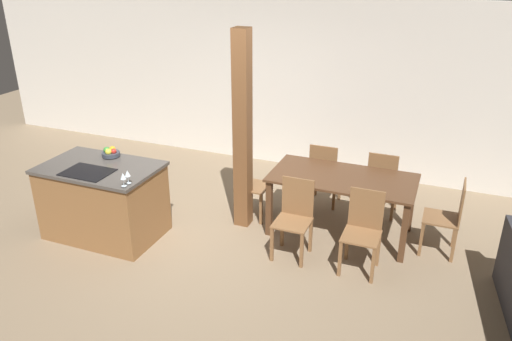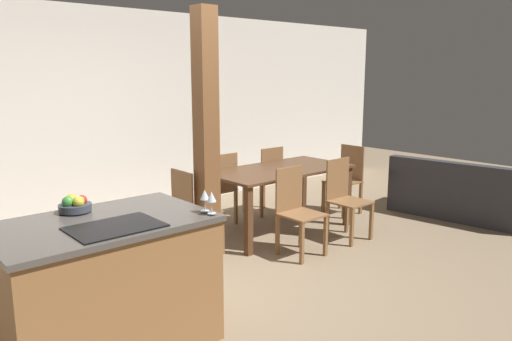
# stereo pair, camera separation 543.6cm
# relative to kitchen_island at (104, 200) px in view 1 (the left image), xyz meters

# --- Properties ---
(ground_plane) EXTENTS (16.00, 16.00, 0.00)m
(ground_plane) POSITION_rel_kitchen_island_xyz_m (1.21, 0.32, -0.46)
(ground_plane) COLOR #847056
(wall_back) EXTENTS (11.20, 0.08, 2.70)m
(wall_back) POSITION_rel_kitchen_island_xyz_m (1.21, 3.07, 0.89)
(wall_back) COLOR silver
(wall_back) RESTS_ON ground_plane
(kitchen_island) EXTENTS (1.40, 0.90, 0.93)m
(kitchen_island) POSITION_rel_kitchen_island_xyz_m (0.00, 0.00, 0.00)
(kitchen_island) COLOR olive
(kitchen_island) RESTS_ON ground_plane
(fruit_bowl) EXTENTS (0.22, 0.22, 0.12)m
(fruit_bowl) POSITION_rel_kitchen_island_xyz_m (-0.06, 0.30, 0.52)
(fruit_bowl) COLOR #383D47
(fruit_bowl) RESTS_ON kitchen_island
(wine_glass_near) EXTENTS (0.07, 0.07, 0.15)m
(wine_glass_near) POSITION_rel_kitchen_island_xyz_m (0.63, -0.37, 0.58)
(wine_glass_near) COLOR silver
(wine_glass_near) RESTS_ON kitchen_island
(wine_glass_middle) EXTENTS (0.07, 0.07, 0.15)m
(wine_glass_middle) POSITION_rel_kitchen_island_xyz_m (0.63, -0.29, 0.58)
(wine_glass_middle) COLOR silver
(wine_glass_middle) RESTS_ON kitchen_island
(dining_table) EXTENTS (1.75, 0.89, 0.77)m
(dining_table) POSITION_rel_kitchen_island_xyz_m (2.71, 1.12, 0.20)
(dining_table) COLOR #51331E
(dining_table) RESTS_ON ground_plane
(dining_chair_near_left) EXTENTS (0.40, 0.40, 0.92)m
(dining_chair_near_left) POSITION_rel_kitchen_island_xyz_m (2.32, 0.45, 0.02)
(dining_chair_near_left) COLOR brown
(dining_chair_near_left) RESTS_ON ground_plane
(dining_chair_near_right) EXTENTS (0.40, 0.40, 0.92)m
(dining_chair_near_right) POSITION_rel_kitchen_island_xyz_m (3.10, 0.45, 0.02)
(dining_chair_near_right) COLOR brown
(dining_chair_near_right) RESTS_ON ground_plane
(dining_chair_far_left) EXTENTS (0.40, 0.40, 0.92)m
(dining_chair_far_left) POSITION_rel_kitchen_island_xyz_m (2.32, 1.80, 0.02)
(dining_chair_far_left) COLOR brown
(dining_chair_far_left) RESTS_ON ground_plane
(dining_chair_far_right) EXTENTS (0.40, 0.40, 0.92)m
(dining_chair_far_right) POSITION_rel_kitchen_island_xyz_m (3.10, 1.80, 0.02)
(dining_chair_far_right) COLOR brown
(dining_chair_far_right) RESTS_ON ground_plane
(dining_chair_head_end) EXTENTS (0.40, 0.40, 0.92)m
(dining_chair_head_end) POSITION_rel_kitchen_island_xyz_m (1.46, 1.12, 0.02)
(dining_chair_head_end) COLOR brown
(dining_chair_head_end) RESTS_ON ground_plane
(dining_chair_foot_end) EXTENTS (0.40, 0.40, 0.92)m
(dining_chair_foot_end) POSITION_rel_kitchen_island_xyz_m (3.96, 1.12, 0.02)
(dining_chair_foot_end) COLOR brown
(dining_chair_foot_end) RESTS_ON ground_plane
(timber_post) EXTENTS (0.19, 0.19, 2.50)m
(timber_post) POSITION_rel_kitchen_island_xyz_m (1.49, 0.89, 0.79)
(timber_post) COLOR brown
(timber_post) RESTS_ON ground_plane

